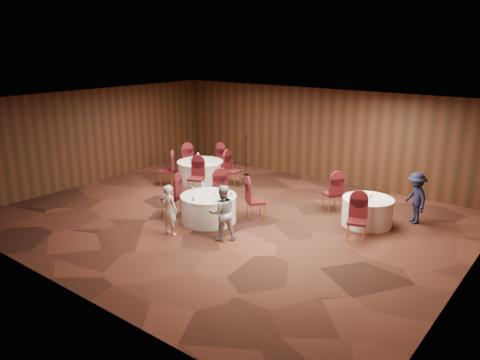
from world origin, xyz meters
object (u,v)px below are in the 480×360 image
Objects in this scene: woman_a at (169,210)px; man_c at (416,198)px; table_left at (201,171)px; table_right at (367,211)px; mic_stand at (246,164)px; table_main at (209,208)px; woman_b at (222,213)px.

man_c is at bearing -137.34° from woman_a.
table_left is 1.20× the size of table_right.
mic_stand reaches higher than man_c.
table_right is at bearing -19.18° from mic_stand.
table_right is at bearing -137.14° from woman_a.
table_main is 1.08× the size of woman_b.
table_left is at bearing -59.22° from woman_a.
table_main is at bearing -97.14° from man_c.
woman_b is (3.82, -3.36, 0.33)m from table_left.
table_main is at bearing -65.07° from mic_stand.
woman_b is (1.27, 0.56, 0.05)m from woman_a.
table_left is 5.10m from woman_b.
mic_stand reaches higher than woman_a.
mic_stand reaches higher than table_main.
woman_a is at bearing -97.76° from table_main.
mic_stand is 6.54m from man_c.
woman_b is at bearing -158.51° from woman_a.
mic_stand is at bearing 160.82° from table_right.
man_c is (4.62, 4.61, 0.05)m from woman_a.
table_left is at bearing -93.95° from woman_b.
table_main is at bearing -100.01° from woman_a.
man_c is at bearing 44.12° from table_right.
woman_b is at bearing -127.51° from table_right.
mic_stand is at bearing -111.02° from woman_b.
man_c is (0.95, 0.92, 0.33)m from table_right.
mic_stand reaches higher than table_left.
table_right is 1.03× the size of woman_a.
table_main is 1.16× the size of woman_a.
man_c reaches higher than table_left.
table_main is 1.03× the size of mic_stand.
woman_b is (-2.41, -3.13, 0.33)m from table_right.
man_c reaches higher than table_right.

